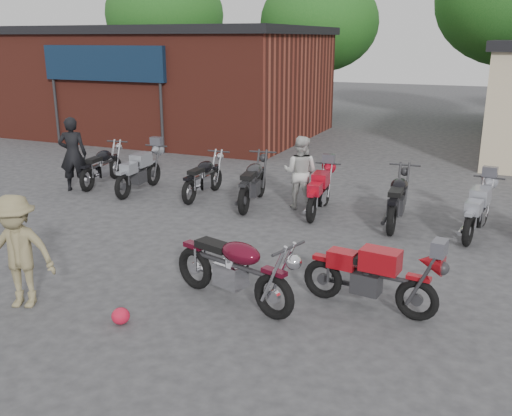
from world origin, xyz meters
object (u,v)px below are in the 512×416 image
at_px(sportbike, 372,273).
at_px(person_tan, 18,252).
at_px(vintage_motorcycle, 234,264).
at_px(person_light, 300,172).
at_px(helmet, 121,316).
at_px(row_bike_4, 319,190).
at_px(person_dark, 73,154).
at_px(row_bike_1, 139,169).
at_px(row_bike_3, 253,180).
at_px(row_bike_5, 398,196).
at_px(row_bike_2, 203,175).
at_px(row_bike_6, 478,208).
at_px(row_bike_0, 102,164).

xyz_separation_m(sportbike, person_tan, (-4.77, -1.93, 0.28)).
height_order(vintage_motorcycle, person_light, person_light).
bearing_deg(vintage_motorcycle, helmet, -117.97).
relative_size(helmet, row_bike_4, 0.13).
distance_m(person_dark, row_bike_1, 1.76).
distance_m(row_bike_3, row_bike_5, 3.41).
bearing_deg(helmet, sportbike, 30.63).
height_order(helmet, row_bike_2, row_bike_2).
distance_m(person_dark, person_tan, 6.85).
height_order(helmet, person_dark, person_dark).
distance_m(helmet, row_bike_1, 7.25).
bearing_deg(sportbike, row_bike_2, 146.20).
bearing_deg(person_tan, row_bike_1, 90.58).
relative_size(helmet, row_bike_6, 0.13).
bearing_deg(row_bike_5, row_bike_3, 85.68).
xyz_separation_m(helmet, row_bike_5, (2.71, 6.06, 0.50)).
bearing_deg(vintage_motorcycle, sportbike, 34.84).
bearing_deg(person_light, row_bike_5, 170.59).
distance_m(vintage_motorcycle, row_bike_3, 5.30).
bearing_deg(row_bike_1, row_bike_6, -94.42).
xyz_separation_m(sportbike, row_bike_2, (-5.21, 4.50, -0.01)).
bearing_deg(sportbike, person_light, 127.54).
bearing_deg(person_light, row_bike_0, -1.32).
xyz_separation_m(row_bike_2, row_bike_3, (1.43, -0.18, 0.06)).
height_order(person_light, row_bike_0, person_light).
xyz_separation_m(row_bike_1, row_bike_3, (3.19, 0.05, 0.03)).
height_order(row_bike_2, row_bike_3, row_bike_3).
xyz_separation_m(helmet, row_bike_2, (-2.12, 6.33, 0.45)).
bearing_deg(row_bike_2, row_bike_0, 88.59).
xyz_separation_m(row_bike_0, row_bike_2, (3.13, -0.02, -0.02)).
bearing_deg(person_tan, person_dark, 105.18).
xyz_separation_m(helmet, row_bike_6, (4.32, 5.96, 0.46)).
height_order(person_dark, row_bike_3, person_dark).
bearing_deg(helmet, person_light, 86.32).
bearing_deg(person_dark, row_bike_4, 156.80).
bearing_deg(row_bike_6, sportbike, 171.68).
xyz_separation_m(row_bike_4, row_bike_6, (3.37, -0.17, 0.02)).
bearing_deg(person_light, person_dark, 6.25).
xyz_separation_m(row_bike_3, row_bike_4, (1.65, -0.03, -0.07)).
relative_size(vintage_motorcycle, helmet, 8.56).
relative_size(helmet, row_bike_2, 0.13).
distance_m(row_bike_4, row_bike_5, 1.76).
relative_size(person_dark, row_bike_5, 0.90).
relative_size(sportbike, person_dark, 1.03).
bearing_deg(row_bike_2, vintage_motorcycle, -148.21).
height_order(vintage_motorcycle, row_bike_4, vintage_motorcycle).
height_order(person_tan, row_bike_4, person_tan).
distance_m(row_bike_1, row_bike_4, 4.83).
xyz_separation_m(person_tan, row_bike_4, (2.63, 6.23, -0.30)).
bearing_deg(person_dark, person_light, 159.63).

